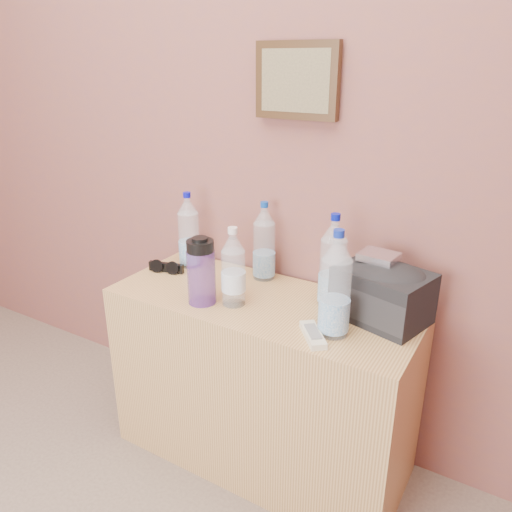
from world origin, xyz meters
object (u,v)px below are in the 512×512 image
at_px(pet_large_a, 189,234).
at_px(sunglasses, 166,267).
at_px(dresser, 262,381).
at_px(toiletry_bag, 383,292).
at_px(nalgene_bottle, 201,271).
at_px(foil_packet, 379,257).
at_px(ac_remote, 313,335).
at_px(pet_large_d, 335,289).
at_px(pet_large_c, 333,266).
at_px(pet_small, 233,271).
at_px(pet_large_b, 264,245).

xyz_separation_m(pet_large_a, sunglasses, (-0.04, -0.10, -0.12)).
xyz_separation_m(dresser, sunglasses, (-0.45, 0.02, 0.36)).
bearing_deg(toiletry_bag, nalgene_bottle, -145.07).
bearing_deg(foil_packet, ac_remote, -113.61).
bearing_deg(pet_large_d, ac_remote, -126.10).
xyz_separation_m(dresser, pet_large_a, (-0.41, 0.12, 0.48)).
height_order(dresser, ac_remote, ac_remote).
bearing_deg(pet_large_c, pet_large_a, 177.04).
bearing_deg(toiletry_bag, pet_large_d, -104.18).
distance_m(pet_large_a, sunglasses, 0.16).
relative_size(pet_large_a, pet_large_d, 0.91).
relative_size(pet_small, sunglasses, 1.91).
distance_m(pet_large_b, sunglasses, 0.41).
height_order(pet_large_a, sunglasses, pet_large_a).
distance_m(pet_large_b, foil_packet, 0.47).
bearing_deg(pet_large_b, ac_remote, -41.72).
bearing_deg(toiletry_bag, pet_large_c, -167.73).
relative_size(pet_large_b, toiletry_bag, 1.08).
bearing_deg(pet_large_d, sunglasses, 171.86).
height_order(sunglasses, ac_remote, sunglasses).
bearing_deg(sunglasses, pet_large_b, 8.42).
bearing_deg(dresser, foil_packet, 15.72).
bearing_deg(foil_packet, sunglasses, -174.30).
height_order(pet_large_a, pet_large_c, pet_large_c).
bearing_deg(pet_large_a, dresser, -16.77).
bearing_deg(pet_large_c, sunglasses, -174.03).
bearing_deg(pet_large_a, sunglasses, -110.95).
bearing_deg(pet_small, toiletry_bag, 18.50).
bearing_deg(sunglasses, dresser, -16.70).
bearing_deg(toiletry_bag, pet_small, -146.16).
height_order(pet_large_c, ac_remote, pet_large_c).
height_order(pet_small, ac_remote, pet_small).
bearing_deg(pet_large_c, pet_large_b, 165.78).
xyz_separation_m(pet_large_a, pet_large_d, (0.71, -0.21, 0.01)).
bearing_deg(dresser, ac_remote, -28.78).
xyz_separation_m(pet_large_c, pet_large_d, (0.08, -0.18, 0.01)).
xyz_separation_m(pet_large_d, nalgene_bottle, (-0.47, -0.03, -0.03)).
xyz_separation_m(pet_large_c, nalgene_bottle, (-0.39, -0.21, -0.03)).
bearing_deg(ac_remote, sunglasses, -142.99).
xyz_separation_m(pet_large_d, foil_packet, (0.07, 0.19, 0.05)).
xyz_separation_m(toiletry_bag, foil_packet, (-0.03, 0.02, 0.11)).
distance_m(pet_small, foil_packet, 0.48).
bearing_deg(pet_large_d, dresser, 164.02).
bearing_deg(pet_large_c, pet_small, -150.16).
relative_size(pet_large_c, toiletry_bag, 1.16).
bearing_deg(dresser, pet_large_c, 22.78).
relative_size(ac_remote, foil_packet, 1.30).
height_order(pet_small, sunglasses, pet_small).
height_order(nalgene_bottle, foil_packet, nalgene_bottle).
xyz_separation_m(pet_large_a, pet_large_b, (0.32, 0.05, -0.00)).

